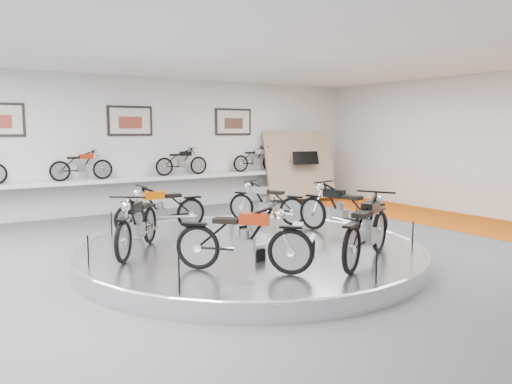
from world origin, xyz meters
TOP-DOWN VIEW (x-y plane):
  - floor at (0.00, 0.00)m, footprint 16.00×16.00m
  - ceiling at (0.00, 0.00)m, footprint 16.00×16.00m
  - wall_back at (0.00, 7.00)m, footprint 16.00×0.00m
  - orange_carpet_strip at (6.80, 0.00)m, footprint 2.40×12.60m
  - dado_band at (0.00, 6.98)m, footprint 15.68×0.04m
  - display_platform at (0.00, 0.30)m, footprint 6.40×6.40m
  - platform_rim at (0.00, 0.30)m, footprint 6.40×6.40m
  - shelf at (0.00, 6.70)m, footprint 11.00×0.55m
  - poster_center at (0.00, 6.96)m, footprint 1.35×0.06m
  - poster_right at (3.50, 6.96)m, footprint 1.35×0.06m
  - display_panel at (5.60, 6.10)m, footprint 2.56×1.52m
  - shelf_bike_b at (-1.50, 6.70)m, footprint 1.22×0.43m
  - shelf_bike_c at (1.50, 6.70)m, footprint 1.22×0.43m
  - shelf_bike_d at (4.20, 6.70)m, footprint 1.22×0.43m
  - bike_a at (1.47, 1.96)m, footprint 1.32×1.74m
  - bike_b at (-0.95, 2.32)m, footprint 1.74×0.65m
  - bike_c at (-1.99, 0.86)m, footprint 1.61×1.82m
  - bike_d at (-1.06, -1.19)m, footprint 1.74×1.72m
  - bike_e at (0.91, -1.78)m, footprint 2.01×1.50m
  - bike_f at (2.02, 0.06)m, footprint 1.00×1.93m

SIDE VIEW (x-z plane):
  - floor at x=0.00m, z-range 0.00..0.00m
  - orange_carpet_strip at x=6.80m, z-range 0.00..0.01m
  - display_platform at x=0.00m, z-range 0.00..0.30m
  - platform_rim at x=0.00m, z-range 0.22..0.32m
  - dado_band at x=0.00m, z-range 0.00..1.10m
  - bike_a at x=1.47m, z-range 0.30..1.28m
  - bike_b at x=-0.95m, z-range 0.30..1.31m
  - bike_c at x=-1.99m, z-range 0.30..1.36m
  - bike_d at x=-1.06m, z-range 0.30..1.36m
  - bike_f at x=2.02m, z-range 0.30..1.38m
  - bike_e at x=0.91m, z-range 0.30..1.43m
  - shelf at x=0.00m, z-range 0.95..1.05m
  - display_panel at x=5.60m, z-range 0.10..2.40m
  - shelf_bike_b at x=-1.50m, z-range 1.05..1.78m
  - shelf_bike_c at x=1.50m, z-range 1.05..1.78m
  - shelf_bike_d at x=4.20m, z-range 1.05..1.78m
  - wall_back at x=0.00m, z-range -6.00..10.00m
  - poster_center at x=0.00m, z-range 2.26..3.14m
  - poster_right at x=3.50m, z-range 2.26..3.14m
  - ceiling at x=0.00m, z-range 4.00..4.00m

